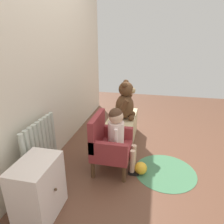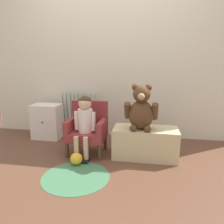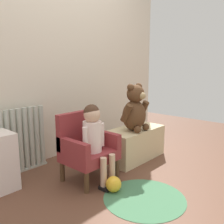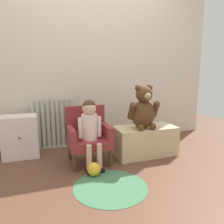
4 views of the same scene
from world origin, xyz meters
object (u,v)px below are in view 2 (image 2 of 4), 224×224
at_px(low_bench, 145,143).
at_px(floor_rug, 76,177).
at_px(child_armchair, 88,128).
at_px(small_dresser, 47,121).
at_px(child_figure, 85,118).
at_px(large_teddy_bear, 141,110).
at_px(toy_ball, 76,159).
at_px(radiator, 77,115).

distance_m(low_bench, floor_rug, 0.90).
bearing_deg(child_armchair, low_bench, -2.69).
xyz_separation_m(small_dresser, floor_rug, (0.79, -1.03, -0.25)).
height_order(child_figure, large_teddy_bear, large_teddy_bear).
distance_m(child_figure, large_teddy_bear, 0.66).
xyz_separation_m(large_teddy_bear, toy_ball, (-0.68, -0.29, -0.51)).
distance_m(child_armchair, low_bench, 0.72).
xyz_separation_m(low_bench, toy_ball, (-0.73, -0.33, -0.11)).
height_order(small_dresser, low_bench, small_dresser).
relative_size(child_figure, large_teddy_bear, 1.40).
xyz_separation_m(child_armchair, child_figure, (0.00, -0.11, 0.16)).
xyz_separation_m(small_dresser, low_bench, (1.44, -0.43, -0.07)).
bearing_deg(child_figure, child_armchair, 90.00).
bearing_deg(small_dresser, child_armchair, -28.66).
bearing_deg(radiator, low_bench, -31.36).
height_order(radiator, child_figure, child_figure).
height_order(radiator, toy_ball, radiator).
xyz_separation_m(radiator, toy_ball, (0.31, -0.97, -0.25)).
bearing_deg(floor_rug, low_bench, 42.27).
bearing_deg(radiator, child_figure, -64.72).
distance_m(floor_rug, toy_ball, 0.28).
bearing_deg(low_bench, child_armchair, 177.31).
distance_m(low_bench, large_teddy_bear, 0.41).
height_order(large_teddy_bear, floor_rug, large_teddy_bear).
xyz_separation_m(radiator, small_dresser, (-0.40, -0.20, -0.07)).
height_order(low_bench, toy_ball, low_bench).
xyz_separation_m(radiator, floor_rug, (0.39, -1.23, -0.32)).
xyz_separation_m(child_figure, toy_ball, (-0.03, -0.26, -0.40)).
bearing_deg(child_armchair, child_figure, -90.00).
bearing_deg(child_armchair, radiator, 119.10).
distance_m(radiator, child_figure, 0.80).
height_order(large_teddy_bear, toy_ball, large_teddy_bear).
distance_m(child_armchair, floor_rug, 0.70).
bearing_deg(radiator, large_teddy_bear, -34.60).
bearing_deg(toy_ball, low_bench, 24.35).
height_order(child_armchair, low_bench, child_armchair).
bearing_deg(toy_ball, small_dresser, 132.58).
relative_size(radiator, child_figure, 0.90).
xyz_separation_m(child_figure, large_teddy_bear, (0.65, 0.03, 0.11)).
bearing_deg(low_bench, large_teddy_bear, -142.71).
relative_size(radiator, low_bench, 0.87).
xyz_separation_m(small_dresser, large_teddy_bear, (1.38, -0.48, 0.33)).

